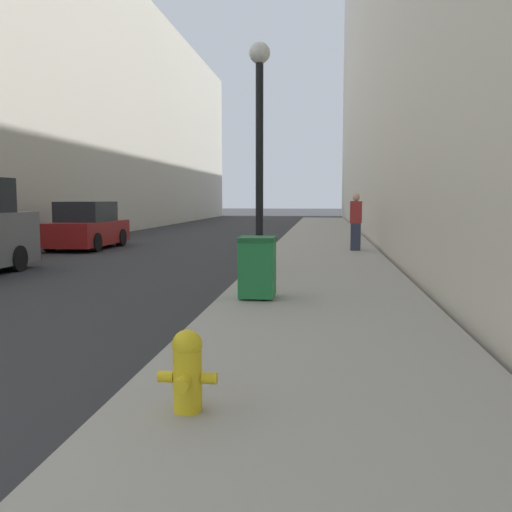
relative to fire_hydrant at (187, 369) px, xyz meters
name	(u,v)px	position (x,y,z in m)	size (l,w,h in m)	color
sidewalk_right	(323,247)	(1.05, 15.97, -0.40)	(3.50, 60.00, 0.14)	#9E998E
building_left_glass	(4,101)	(-15.31, 23.97, 6.30)	(12.00, 60.00, 13.54)	beige
fire_hydrant	(187,369)	(0.00, 0.00, 0.00)	(0.46, 0.35, 0.64)	yellow
trash_bin	(257,267)	(-0.04, 5.08, 0.19)	(0.58, 0.67, 1.02)	#1E7538
lamppost	(259,135)	(-0.39, 8.53, 2.71)	(0.46, 0.46, 5.04)	black
parked_sedan_near	(87,227)	(-7.32, 15.23, 0.29)	(1.84, 4.02, 1.67)	maroon
pedestrian_on_sidewalk	(356,222)	(2.06, 14.12, 0.57)	(0.36, 0.24, 1.80)	#2D3347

